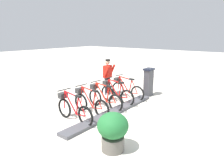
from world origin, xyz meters
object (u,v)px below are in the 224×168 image
bike_docked_0 (126,89)px  bike_docked_1 (116,93)px  bike_docked_3 (89,103)px  planter_bush (113,130)px  payment_kiosk (148,82)px  bike_docked_4 (73,109)px  bike_docked_2 (103,97)px  worker_near_rack (108,76)px

bike_docked_0 → bike_docked_1: 0.77m
bike_docked_0 → bike_docked_3: (0.00, 2.30, 0.00)m
bike_docked_3 → planter_bush: size_ratio=1.77×
payment_kiosk → bike_docked_4: payment_kiosk is taller
bike_docked_0 → payment_kiosk: bearing=-120.4°
payment_kiosk → planter_bush: size_ratio=1.32×
bike_docked_0 → bike_docked_2: size_ratio=1.00×
bike_docked_4 → planter_bush: (-2.07, 0.56, 0.11)m
payment_kiosk → worker_near_rack: worker_near_rack is taller
worker_near_rack → planter_bush: worker_near_rack is taller
bike_docked_2 → planter_bush: bike_docked_2 is taller
payment_kiosk → bike_docked_0: size_ratio=0.74×
bike_docked_0 → bike_docked_1: bearing=90.0°
bike_docked_1 → bike_docked_2: size_ratio=1.00×
bike_docked_1 → worker_near_rack: 1.35m
bike_docked_2 → planter_bush: size_ratio=1.77×
payment_kiosk → planter_bush: payment_kiosk is taller
bike_docked_0 → planter_bush: (-2.07, 3.62, 0.11)m
bike_docked_4 → worker_near_rack: worker_near_rack is taller
worker_near_rack → bike_docked_1: bearing=143.7°
bike_docked_2 → bike_docked_3: bearing=90.0°
bike_docked_0 → bike_docked_4: (0.00, 3.06, 0.00)m
bike_docked_4 → bike_docked_0: bearing=-90.0°
planter_bush → payment_kiosk: bearing=-71.9°
bike_docked_1 → bike_docked_3: same height
bike_docked_3 → bike_docked_4: bearing=90.0°
bike_docked_1 → worker_near_rack: size_ratio=1.04×
payment_kiosk → bike_docked_0: (0.57, 0.97, -0.24)m
worker_near_rack → planter_bush: 4.76m
bike_docked_3 → bike_docked_1: bearing=-90.0°
bike_docked_3 → planter_bush: (-2.07, 1.32, 0.11)m
bike_docked_1 → planter_bush: bike_docked_1 is taller
payment_kiosk → planter_bush: 4.83m
bike_docked_1 → bike_docked_3: size_ratio=1.00×
bike_docked_1 → bike_docked_0: bearing=-90.0°
bike_docked_3 → bike_docked_4: (0.00, 0.77, 0.00)m
bike_docked_2 → planter_bush: 2.94m
payment_kiosk → bike_docked_3: bearing=80.1°
bike_docked_4 → bike_docked_1: bearing=-90.0°
payment_kiosk → bike_docked_1: (0.57, 1.74, -0.24)m
payment_kiosk → bike_docked_2: 2.58m
bike_docked_2 → bike_docked_4: 1.53m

